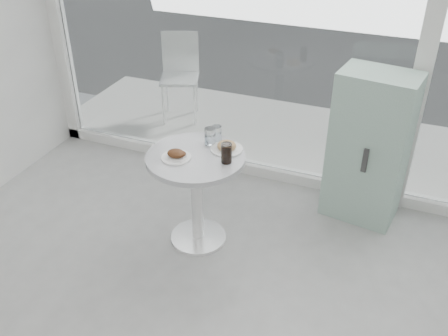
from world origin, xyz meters
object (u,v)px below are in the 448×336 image
at_px(patio_chair, 180,70).
at_px(water_tumbler_b, 217,135).
at_px(mint_cabinet, 369,148).
at_px(plate_donut, 227,147).
at_px(cola_glass, 226,154).
at_px(main_table, 196,181).
at_px(plate_fritter, 177,155).
at_px(water_tumbler_a, 210,137).

distance_m(patio_chair, water_tumbler_b, 2.02).
height_order(mint_cabinet, water_tumbler_b, mint_cabinet).
height_order(plate_donut, cola_glass, cola_glass).
bearing_deg(mint_cabinet, cola_glass, -127.83).
bearing_deg(mint_cabinet, water_tumbler_b, -142.68).
height_order(mint_cabinet, plate_donut, mint_cabinet).
distance_m(mint_cabinet, plate_donut, 1.17).
distance_m(main_table, cola_glass, 0.38).
height_order(plate_fritter, water_tumbler_b, water_tumbler_b).
bearing_deg(plate_donut, plate_fritter, -138.98).
xyz_separation_m(patio_chair, plate_donut, (1.24, -1.75, 0.21)).
relative_size(main_table, plate_fritter, 3.59).
bearing_deg(mint_cabinet, plate_donut, -135.99).
xyz_separation_m(water_tumbler_a, water_tumbler_b, (0.03, 0.06, -0.00)).
relative_size(plate_fritter, cola_glass, 1.46).
xyz_separation_m(patio_chair, cola_glass, (1.30, -1.91, 0.26)).
height_order(patio_chair, plate_donut, patio_chair).
xyz_separation_m(plate_fritter, cola_glass, (0.35, 0.08, 0.04)).
bearing_deg(main_table, water_tumbler_b, 76.57).
distance_m(mint_cabinet, water_tumbler_a, 1.28).
bearing_deg(plate_fritter, cola_glass, 13.06).
relative_size(plate_fritter, plate_donut, 0.90).
bearing_deg(water_tumbler_a, cola_glass, -43.53).
distance_m(patio_chair, cola_glass, 2.33).
height_order(patio_chair, water_tumbler_a, patio_chair).
xyz_separation_m(plate_donut, water_tumbler_a, (-0.15, 0.03, 0.04)).
height_order(main_table, plate_fritter, plate_fritter).
bearing_deg(water_tumbler_b, plate_donut, -38.25).
xyz_separation_m(mint_cabinet, plate_donut, (-0.95, -0.67, 0.16)).
xyz_separation_m(mint_cabinet, water_tumbler_a, (-1.10, -0.64, 0.20)).
relative_size(water_tumbler_a, cola_glass, 0.89).
xyz_separation_m(water_tumbler_b, cola_glass, (0.18, -0.26, 0.02)).
bearing_deg(mint_cabinet, main_table, -134.69).
bearing_deg(cola_glass, water_tumbler_a, 136.47).
distance_m(mint_cabinet, plate_fritter, 1.55).
height_order(patio_chair, plate_fritter, patio_chair).
distance_m(mint_cabinet, patio_chair, 2.44).
bearing_deg(plate_fritter, patio_chair, 115.56).
distance_m(main_table, water_tumbler_a, 0.34).
xyz_separation_m(mint_cabinet, water_tumbler_b, (-1.07, -0.58, 0.20)).
xyz_separation_m(plate_donut, cola_glass, (0.06, -0.17, 0.05)).
distance_m(patio_chair, water_tumbler_a, 2.05).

